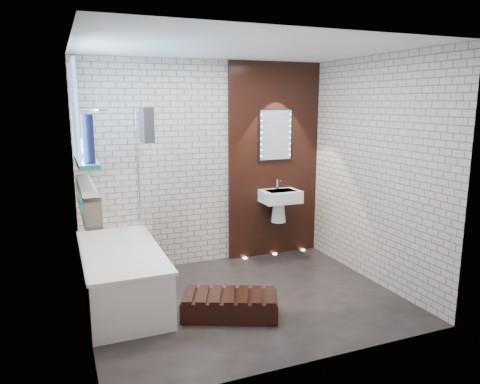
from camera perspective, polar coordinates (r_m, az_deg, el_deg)
name	(u,v)px	position (r m, az deg, el deg)	size (l,w,h in m)	color
ground	(245,299)	(5.01, 0.66, -13.32)	(3.20, 3.20, 0.00)	black
room_shell	(246,180)	(4.62, 0.70, 1.48)	(3.24, 3.20, 2.60)	#C1A999
walnut_panel	(274,161)	(6.16, 4.28, 3.92)	(1.30, 0.06, 2.60)	black
clerestory_window	(77,122)	(4.56, -19.82, 8.29)	(0.18, 1.00, 0.94)	#7FADE0
display_niche	(88,199)	(4.45, -18.59, -0.82)	(0.14, 1.30, 0.26)	teal
bathtub	(122,275)	(5.02, -14.64, -10.08)	(0.79, 1.74, 0.70)	white
bath_screen	(144,174)	(5.23, -11.97, 2.17)	(0.01, 0.78, 1.40)	white
towel	(147,125)	(4.89, -11.63, 8.28)	(0.11, 0.28, 0.36)	black
shower_head	(100,110)	(5.17, -17.18, 9.83)	(0.18, 0.18, 0.02)	silver
washbasin	(280,201)	(6.07, 5.03, -1.09)	(0.50, 0.36, 0.58)	white
led_mirror	(276,135)	(6.09, 4.49, 7.14)	(0.50, 0.02, 0.70)	black
walnut_step	(230,306)	(4.62, -1.28, -14.15)	(0.93, 0.41, 0.21)	black
niche_bottles	(88,204)	(4.38, -18.50, -1.39)	(0.07, 0.79, 0.17)	#A84619
sill_vases	(87,145)	(4.52, -18.72, 5.60)	(0.19, 0.65, 0.43)	#121633
floor_uplights	(275,254)	(6.39, 4.39, -7.75)	(0.96, 0.06, 0.01)	#FFD899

